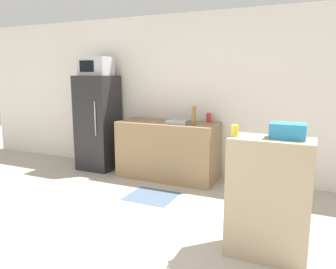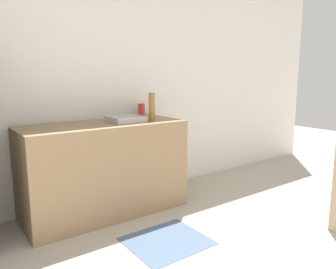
% 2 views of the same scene
% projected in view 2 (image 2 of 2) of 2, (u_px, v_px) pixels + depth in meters
% --- Properties ---
extents(wall_back, '(8.00, 0.06, 2.60)m').
position_uv_depth(wall_back, '(64.00, 82.00, 3.27)').
color(wall_back, white).
rests_on(wall_back, ground_plane).
extents(counter, '(1.58, 0.64, 0.91)m').
position_uv_depth(counter, '(105.00, 169.00, 3.24)').
color(counter, '#937551').
rests_on(counter, ground_plane).
extents(sink_basin, '(0.32, 0.31, 0.06)m').
position_uv_depth(sink_basin, '(125.00, 119.00, 3.25)').
color(sink_basin, '#9EA3A8').
rests_on(sink_basin, counter).
extents(bottle_tall, '(0.06, 0.06, 0.28)m').
position_uv_depth(bottle_tall, '(152.00, 107.00, 3.32)').
color(bottle_tall, olive).
rests_on(bottle_tall, counter).
extents(bottle_short, '(0.08, 0.08, 0.14)m').
position_uv_depth(bottle_short, '(142.00, 110.00, 3.69)').
color(bottle_short, red).
rests_on(bottle_short, counter).
extents(kitchen_rug, '(0.65, 0.58, 0.01)m').
position_uv_depth(kitchen_rug, '(167.00, 241.00, 2.73)').
color(kitchen_rug, slate).
rests_on(kitchen_rug, ground_plane).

